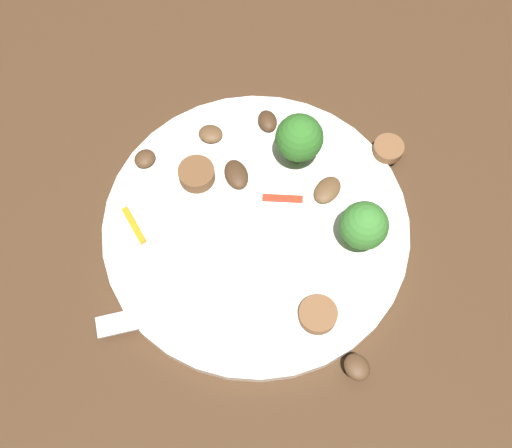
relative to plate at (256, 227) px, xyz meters
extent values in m
plane|color=#422B19|center=(0.00, 0.00, -0.01)|extent=(1.40, 1.40, 0.00)
cylinder|color=white|center=(0.00, 0.00, 0.00)|extent=(0.27, 0.27, 0.01)
cube|color=silver|center=(0.02, 0.07, 0.01)|extent=(0.14, 0.06, 0.00)
cube|color=silver|center=(0.10, 0.11, 0.01)|extent=(0.04, 0.03, 0.00)
cylinder|color=#408630|center=(-0.09, 0.00, 0.02)|extent=(0.01, 0.01, 0.02)
sphere|color=#387A2D|center=(-0.09, 0.00, 0.04)|extent=(0.04, 0.04, 0.04)
cylinder|color=#347525|center=(-0.03, -0.07, 0.02)|extent=(0.01, 0.01, 0.03)
sphere|color=#2D6B23|center=(-0.03, -0.07, 0.05)|extent=(0.04, 0.04, 0.04)
cylinder|color=brown|center=(-0.06, 0.08, 0.01)|extent=(0.04, 0.04, 0.01)
cylinder|color=brown|center=(0.06, -0.04, 0.01)|extent=(0.04, 0.04, 0.01)
cylinder|color=brown|center=(-0.11, -0.09, 0.01)|extent=(0.04, 0.04, 0.01)
ellipsoid|color=brown|center=(0.06, -0.08, 0.01)|extent=(0.02, 0.02, 0.01)
ellipsoid|color=#4C331E|center=(0.11, -0.05, 0.01)|extent=(0.03, 0.03, 0.01)
ellipsoid|color=#422B19|center=(0.03, -0.04, 0.01)|extent=(0.03, 0.04, 0.01)
ellipsoid|color=#422B19|center=(0.01, -0.11, 0.01)|extent=(0.03, 0.03, 0.01)
ellipsoid|color=brown|center=(-0.06, -0.04, 0.01)|extent=(0.03, 0.04, 0.01)
ellipsoid|color=#4C331E|center=(-0.10, 0.11, 0.01)|extent=(0.03, 0.03, 0.01)
cube|color=red|center=(-0.02, -0.03, 0.01)|extent=(0.04, 0.01, 0.00)
cube|color=orange|center=(0.11, 0.02, 0.01)|extent=(0.03, 0.03, 0.00)
camera|label=1|loc=(-0.04, 0.23, 0.53)|focal=45.06mm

